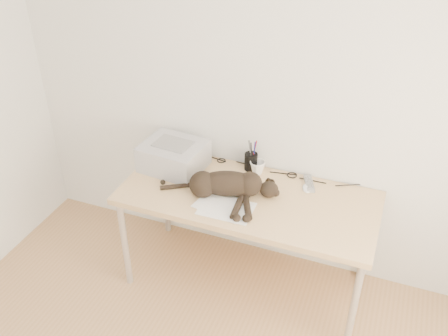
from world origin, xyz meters
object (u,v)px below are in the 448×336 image
at_px(pen_cup, 251,161).
at_px(mouse, 307,187).
at_px(cat, 224,185).
at_px(printer, 174,156).
at_px(mug, 257,168).
at_px(desk, 252,205).

distance_m(pen_cup, mouse, 0.42).
bearing_deg(cat, printer, 140.94).
bearing_deg(cat, pen_cup, 63.02).
height_order(mug, pen_cup, pen_cup).
bearing_deg(desk, mug, 98.06).
distance_m(cat, pen_cup, 0.34).
bearing_deg(desk, printer, 175.79).
relative_size(cat, pen_cup, 3.36).
height_order(printer, mouse, printer).
distance_m(desk, cat, 0.28).
bearing_deg(mug, mouse, -8.87).
relative_size(desk, mug, 15.96).
distance_m(cat, mouse, 0.53).
bearing_deg(pen_cup, printer, -161.73).
xyz_separation_m(pen_cup, mouse, (0.40, -0.09, -0.05)).
xyz_separation_m(desk, mouse, (0.33, 0.11, 0.15)).
bearing_deg(desk, pen_cup, 111.40).
relative_size(pen_cup, mouse, 2.32).
bearing_deg(pen_cup, desk, -68.60).
bearing_deg(printer, cat, -22.19).
height_order(printer, mug, printer).
bearing_deg(pen_cup, cat, -100.10).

